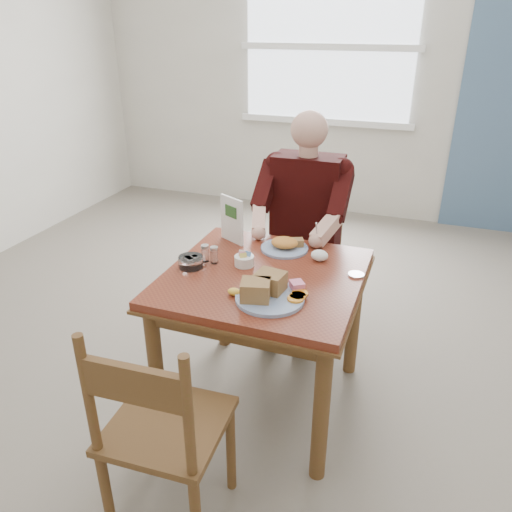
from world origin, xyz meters
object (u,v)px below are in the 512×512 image
at_px(chair_far, 305,257).
at_px(far_plate, 285,245).
at_px(diner, 303,212).
at_px(table, 264,294).
at_px(near_plate, 268,291).
at_px(chair_near, 162,431).

distance_m(chair_far, far_plate, 0.58).
bearing_deg(diner, far_plate, -87.75).
height_order(table, far_plate, far_plate).
distance_m(table, near_plate, 0.28).
bearing_deg(diner, near_plate, -84.32).
relative_size(chair_near, far_plate, 2.95).
bearing_deg(near_plate, far_plate, 98.45).
distance_m(chair_far, chair_near, 1.61).
xyz_separation_m(table, chair_far, (0.00, 0.80, -0.16)).
height_order(chair_far, diner, diner).
relative_size(table, chair_near, 0.97).
distance_m(table, diner, 0.73).
distance_m(chair_far, diner, 0.34).
distance_m(table, chair_near, 0.84).
bearing_deg(far_plate, diner, 92.25).
xyz_separation_m(chair_far, near_plate, (0.09, -1.01, 0.31)).
bearing_deg(diner, chair_near, -94.15).
xyz_separation_m(chair_far, chair_near, (-0.11, -1.61, 0.00)).
bearing_deg(chair_far, diner, -89.99).
relative_size(table, chair_far, 0.97).
xyz_separation_m(chair_far, diner, (0.00, -0.09, 0.33)).
xyz_separation_m(table, near_plate, (0.09, -0.21, 0.15)).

